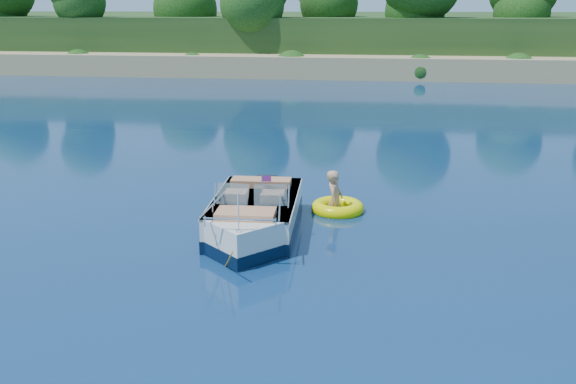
# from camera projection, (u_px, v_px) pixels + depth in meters

# --- Properties ---
(ground) EXTENTS (160.00, 160.00, 0.00)m
(ground) POSITION_uv_depth(u_px,v_px,m) (398.00, 317.00, 10.31)
(ground) COLOR #091D40
(ground) RESTS_ON ground
(shoreline) EXTENTS (170.00, 59.00, 6.00)m
(shoreline) POSITION_uv_depth(u_px,v_px,m) (385.00, 42.00, 70.68)
(shoreline) COLOR #A2865E
(shoreline) RESTS_ON ground
(motorboat) EXTENTS (1.99, 5.12, 1.70)m
(motorboat) POSITION_uv_depth(u_px,v_px,m) (254.00, 219.00, 14.01)
(motorboat) COLOR silver
(motorboat) RESTS_ON ground
(tow_tube) EXTENTS (1.46, 1.46, 0.34)m
(tow_tube) POSITION_uv_depth(u_px,v_px,m) (338.00, 208.00, 15.61)
(tow_tube) COLOR #F6F100
(tow_tube) RESTS_ON ground
(boy) EXTENTS (0.47, 0.88, 1.66)m
(boy) POSITION_uv_depth(u_px,v_px,m) (335.00, 212.00, 15.60)
(boy) COLOR tan
(boy) RESTS_ON ground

